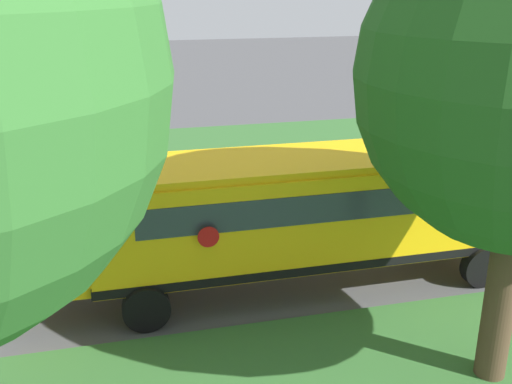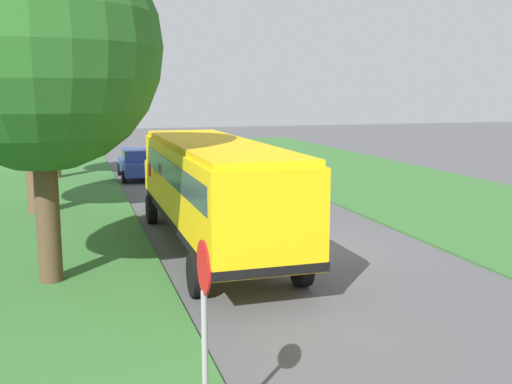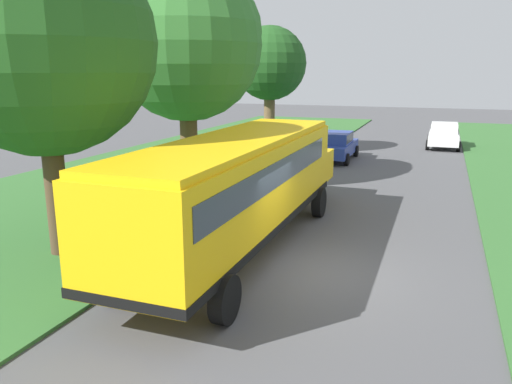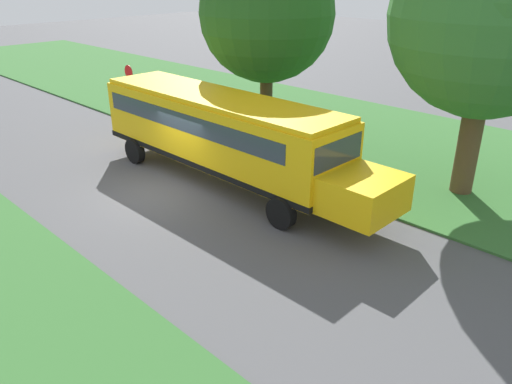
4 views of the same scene
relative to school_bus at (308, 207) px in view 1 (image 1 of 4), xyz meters
The scene contains 3 objects.
ground_plane 3.13m from the school_bus, 20.33° to the right, with size 120.00×120.00×0.00m, color #4C4C4F.
grass_far_side 11.51m from the school_bus, ahead, with size 10.00×80.00×0.07m, color #33662D.
school_bus is the anchor object (origin of this frame).
Camera 1 is at (-14.66, 5.22, 6.92)m, focal length 42.00 mm.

